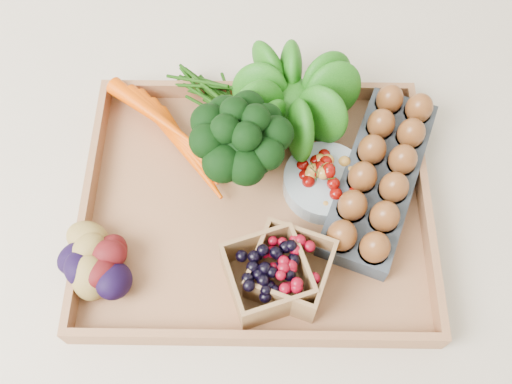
{
  "coord_description": "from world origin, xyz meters",
  "views": [
    {
      "loc": [
        0.01,
        -0.41,
        0.85
      ],
      "look_at": [
        0.0,
        0.0,
        0.06
      ],
      "focal_mm": 40.0,
      "sensor_mm": 36.0,
      "label": 1
    }
  ],
  "objects_px": {
    "tray": "(256,207)",
    "egg_carton": "(379,178)",
    "broccoli": "(242,154)",
    "cherry_bowl": "(325,183)"
  },
  "relations": [
    {
      "from": "broccoli",
      "to": "egg_carton",
      "type": "distance_m",
      "value": 0.23
    },
    {
      "from": "egg_carton",
      "to": "cherry_bowl",
      "type": "bearing_deg",
      "value": -153.44
    },
    {
      "from": "tray",
      "to": "broccoli",
      "type": "relative_size",
      "value": 3.53
    },
    {
      "from": "broccoli",
      "to": "egg_carton",
      "type": "relative_size",
      "value": 0.48
    },
    {
      "from": "cherry_bowl",
      "to": "egg_carton",
      "type": "xyz_separation_m",
      "value": [
        0.09,
        0.01,
        0.0
      ]
    },
    {
      "from": "broccoli",
      "to": "cherry_bowl",
      "type": "height_order",
      "value": "broccoli"
    },
    {
      "from": "broccoli",
      "to": "egg_carton",
      "type": "xyz_separation_m",
      "value": [
        0.22,
        -0.02,
        -0.04
      ]
    },
    {
      "from": "tray",
      "to": "egg_carton",
      "type": "distance_m",
      "value": 0.21
    },
    {
      "from": "tray",
      "to": "cherry_bowl",
      "type": "distance_m",
      "value": 0.12
    },
    {
      "from": "cherry_bowl",
      "to": "egg_carton",
      "type": "distance_m",
      "value": 0.09
    }
  ]
}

